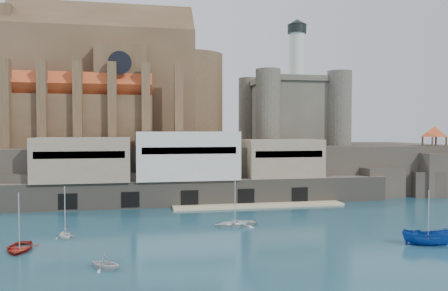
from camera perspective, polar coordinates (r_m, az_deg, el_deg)
ground at (r=59.48m, az=7.46°, el=-10.88°), size 300.00×300.00×0.00m
promontory at (r=96.47m, az=-0.03°, el=-2.95°), size 100.00×36.00×10.00m
quay at (r=78.84m, az=-4.94°, el=-3.23°), size 70.00×12.00×13.05m
church at (r=97.45m, az=-14.38°, el=7.17°), size 47.00×25.93×30.51m
castle_keep at (r=102.19m, az=8.82°, el=4.82°), size 21.20×21.20×29.30m
rock_outcrop at (r=101.29m, az=25.76°, el=-3.42°), size 14.50×10.50×8.70m
pavilion at (r=101.00m, az=25.78°, el=1.51°), size 6.40×6.40×5.40m
boat_0 at (r=54.43m, az=-25.15°, el=-12.27°), size 3.94×1.34×5.43m
boat_1 at (r=44.76m, az=-15.24°, el=-15.28°), size 3.08×3.38×3.34m
boat_2 at (r=56.73m, az=25.10°, el=-11.69°), size 2.82×2.78×5.87m
boat_4 at (r=58.08m, az=-20.03°, el=-11.30°), size 3.08×2.59×3.07m
boat_6 at (r=61.43m, az=1.45°, el=-10.45°), size 1.85×4.35×5.89m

